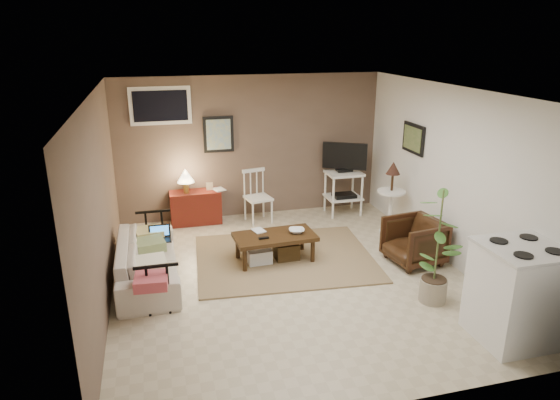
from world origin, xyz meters
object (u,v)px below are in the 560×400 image
object	(u,v)px
sofa	(147,254)
stove	(518,293)
side_table	(392,189)
potted_plant	(438,243)
tv_stand	(344,177)
armchair	(414,239)
coffee_table	(274,246)
red_console	(195,204)
spindle_chair	(258,198)

from	to	relation	value
sofa	stove	size ratio (longest dim) A/B	1.77
side_table	stove	distance (m)	2.98
sofa	potted_plant	xyz separation A→B (m)	(3.27, -1.42, 0.39)
tv_stand	side_table	world-z (taller)	tv_stand
armchair	potted_plant	distance (m)	1.13
coffee_table	side_table	xyz separation A→B (m)	(2.03, 0.56, 0.49)
armchair	side_table	bearing A→B (deg)	163.08
sofa	potted_plant	world-z (taller)	potted_plant
stove	potted_plant	bearing A→B (deg)	115.07
red_console	spindle_chair	world-z (taller)	red_console
sofa	stove	distance (m)	4.34
armchair	potted_plant	size ratio (longest dim) A/B	0.50
spindle_chair	potted_plant	bearing A→B (deg)	-64.99
sofa	red_console	xyz separation A→B (m)	(0.78, 1.89, -0.03)
sofa	spindle_chair	xyz separation A→B (m)	(1.82, 1.70, 0.05)
tv_stand	armchair	bearing A→B (deg)	-84.09
coffee_table	sofa	bearing A→B (deg)	-176.05
spindle_chair	tv_stand	size ratio (longest dim) A/B	0.70
spindle_chair	potted_plant	xyz separation A→B (m)	(1.45, -3.12, 0.34)
spindle_chair	side_table	world-z (taller)	side_table
red_console	potted_plant	bearing A→B (deg)	-53.01
spindle_chair	armchair	size ratio (longest dim) A/B	1.26
tv_stand	stove	world-z (taller)	tv_stand
tv_stand	potted_plant	world-z (taller)	potted_plant
armchair	stove	size ratio (longest dim) A/B	0.66
sofa	stove	bearing A→B (deg)	-121.93
armchair	red_console	bearing A→B (deg)	-137.34
potted_plant	side_table	bearing A→B (deg)	77.44
sofa	side_table	distance (m)	3.81
side_table	coffee_table	bearing A→B (deg)	-164.59
side_table	potted_plant	size ratio (longest dim) A/B	0.83
spindle_chair	stove	size ratio (longest dim) A/B	0.84
red_console	potted_plant	world-z (taller)	potted_plant
potted_plant	spindle_chair	bearing A→B (deg)	115.01
coffee_table	spindle_chair	world-z (taller)	spindle_chair
potted_plant	red_console	bearing A→B (deg)	126.99
side_table	stove	world-z (taller)	side_table
spindle_chair	tv_stand	world-z (taller)	tv_stand
coffee_table	side_table	distance (m)	2.16
spindle_chair	side_table	xyz separation A→B (m)	(1.92, -1.02, 0.31)
spindle_chair	armchair	bearing A→B (deg)	-50.25
coffee_table	side_table	size ratio (longest dim) A/B	0.97
tv_stand	potted_plant	size ratio (longest dim) A/B	0.90
spindle_chair	side_table	bearing A→B (deg)	-28.06
coffee_table	potted_plant	size ratio (longest dim) A/B	0.81
spindle_chair	stove	bearing A→B (deg)	-64.97
red_console	stove	bearing A→B (deg)	-55.27
coffee_table	stove	xyz separation A→B (m)	(1.97, -2.41, 0.29)
spindle_chair	stove	distance (m)	4.41
tv_stand	stove	size ratio (longest dim) A/B	1.21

